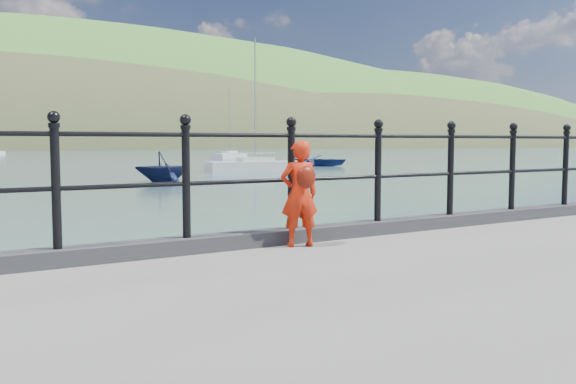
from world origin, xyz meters
TOP-DOWN VIEW (x-y plane):
  - ground at (0.00, 0.00)m, footprint 600.00×600.00m
  - kerb at (0.00, -0.15)m, footprint 60.00×0.30m
  - railing at (0.00, -0.15)m, footprint 18.11×0.11m
  - far_shore at (38.34, 239.41)m, footprint 830.00×200.00m
  - child at (0.53, -0.43)m, footprint 0.45×0.36m
  - launch_blue at (27.45, 38.15)m, footprint 5.77×5.77m
  - launch_navy at (8.46, 25.19)m, footprint 3.09×2.68m
  - sailboat_near at (18.27, 32.98)m, footprint 7.30×2.75m
  - sailboat_far at (31.69, 64.48)m, footprint 6.29×5.06m

SIDE VIEW (x-z plane):
  - far_shore at x=38.34m, z-range -100.57..55.43m
  - ground at x=0.00m, z-range 0.00..0.00m
  - sailboat_near at x=18.27m, z-range -4.50..5.18m
  - sailboat_far at x=31.69m, z-range -4.24..4.93m
  - launch_blue at x=27.45m, z-range 0.00..0.99m
  - launch_navy at x=8.46m, z-range 0.00..1.60m
  - kerb at x=0.00m, z-range 1.00..1.15m
  - child at x=0.53m, z-range 1.01..2.10m
  - railing at x=0.00m, z-range 1.23..2.42m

